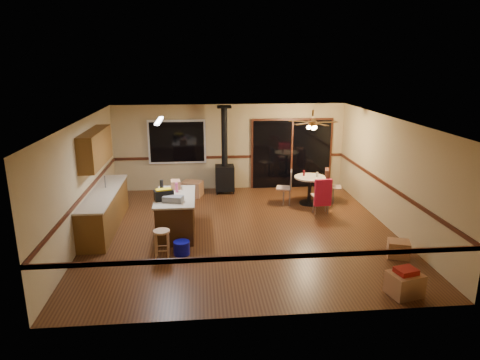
{
  "coord_description": "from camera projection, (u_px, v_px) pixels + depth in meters",
  "views": [
    {
      "loc": [
        -0.9,
        -9.29,
        3.85
      ],
      "look_at": [
        0.0,
        0.3,
        1.15
      ],
      "focal_mm": 32.0,
      "sensor_mm": 36.0,
      "label": 1
    }
  ],
  "objects": [
    {
      "name": "bar_stool",
      "position": [
        162.0,
        245.0,
        8.53
      ],
      "size": [
        0.43,
        0.43,
        0.61
      ],
      "primitive_type": "cylinder",
      "rotation": [
        0.0,
        0.0,
        0.39
      ],
      "color": "tan",
      "rests_on": "floor"
    },
    {
      "name": "blue_bucket",
      "position": [
        182.0,
        248.0,
        8.77
      ],
      "size": [
        0.37,
        0.37,
        0.28
      ],
      "primitive_type": "cylinder",
      "rotation": [
        0.0,
        0.0,
        0.13
      ],
      "color": "#0B0DA2",
      "rests_on": "floor"
    },
    {
      "name": "ceiling",
      "position": [
        241.0,
        120.0,
        9.32
      ],
      "size": [
        7.0,
        7.0,
        0.0
      ],
      "primitive_type": "plane",
      "rotation": [
        3.14,
        0.0,
        0.0
      ],
      "color": "silver",
      "rests_on": "ground"
    },
    {
      "name": "box_corner_a",
      "position": [
        405.0,
        284.0,
        7.23
      ],
      "size": [
        0.62,
        0.55,
        0.4
      ],
      "primitive_type": "cube",
      "rotation": [
        0.0,
        0.0,
        0.24
      ],
      "color": "#A46E49",
      "rests_on": "floor"
    },
    {
      "name": "upper_cabinets",
      "position": [
        95.0,
        148.0,
        9.88
      ],
      "size": [
        0.35,
        2.0,
        0.8
      ],
      "primitive_type": "cube",
      "color": "brown",
      "rests_on": "ground"
    },
    {
      "name": "dining_table",
      "position": [
        310.0,
        185.0,
        11.77
      ],
      "size": [
        0.86,
        0.86,
        0.78
      ],
      "color": "black",
      "rests_on": "ground"
    },
    {
      "name": "window",
      "position": [
        177.0,
        142.0,
        12.78
      ],
      "size": [
        1.72,
        0.1,
        1.32
      ],
      "primitive_type": "cube",
      "color": "black",
      "rests_on": "ground"
    },
    {
      "name": "chair_near",
      "position": [
        323.0,
        192.0,
        10.91
      ],
      "size": [
        0.45,
        0.48,
        0.7
      ],
      "color": "tan",
      "rests_on": "ground"
    },
    {
      "name": "countertop",
      "position": [
        103.0,
        192.0,
        9.98
      ],
      "size": [
        0.64,
        3.04,
        0.04
      ],
      "primitive_type": "cube",
      "color": "#C0B095",
      "rests_on": "lower_cabinets"
    },
    {
      "name": "bottle_white",
      "position": [
        176.0,
        184.0,
        10.31
      ],
      "size": [
        0.06,
        0.06,
        0.17
      ],
      "primitive_type": "cylinder",
      "rotation": [
        0.0,
        0.0,
        0.09
      ],
      "color": "white",
      "rests_on": "kitchen_island"
    },
    {
      "name": "kitchen_island",
      "position": [
        176.0,
        214.0,
        9.77
      ],
      "size": [
        0.88,
        1.68,
        0.9
      ],
      "color": "#3A210E",
      "rests_on": "ground"
    },
    {
      "name": "chair_left",
      "position": [
        288.0,
        183.0,
        11.77
      ],
      "size": [
        0.49,
        0.49,
        0.51
      ],
      "color": "tan",
      "rests_on": "ground"
    },
    {
      "name": "chair_rail",
      "position": [
        241.0,
        190.0,
        9.75
      ],
      "size": [
        7.0,
        7.0,
        0.08
      ],
      "primitive_type": null,
      "color": "#3F1B0F",
      "rests_on": "ground"
    },
    {
      "name": "fluorescent_strip",
      "position": [
        159.0,
        121.0,
        9.46
      ],
      "size": [
        0.1,
        1.2,
        0.04
      ],
      "primitive_type": "cube",
      "color": "white",
      "rests_on": "ceiling"
    },
    {
      "name": "bottle_dark",
      "position": [
        162.0,
        186.0,
        9.88
      ],
      "size": [
        0.09,
        0.09,
        0.29
      ],
      "primitive_type": "cylinder",
      "rotation": [
        0.0,
        0.0,
        0.08
      ],
      "color": "black",
      "rests_on": "kitchen_island"
    },
    {
      "name": "wall_left",
      "position": [
        82.0,
        181.0,
        9.36
      ],
      "size": [
        0.0,
        7.0,
        7.0
      ],
      "primitive_type": "plane",
      "rotation": [
        1.57,
        0.0,
        1.57
      ],
      "color": "tan",
      "rests_on": "ground"
    },
    {
      "name": "toolbox_yellow_lid",
      "position": [
        163.0,
        190.0,
        9.3
      ],
      "size": [
        0.37,
        0.27,
        0.03
      ],
      "primitive_type": "cube",
      "rotation": [
        0.0,
        0.0,
        0.3
      ],
      "color": "gold",
      "rests_on": "toolbox_black"
    },
    {
      "name": "floor",
      "position": [
        241.0,
        231.0,
        10.02
      ],
      "size": [
        7.0,
        7.0,
        0.0
      ],
      "primitive_type": "plane",
      "color": "#4A2814",
      "rests_on": "ground"
    },
    {
      "name": "glass_cream",
      "position": [
        317.0,
        175.0,
        11.65
      ],
      "size": [
        0.08,
        0.08,
        0.14
      ],
      "primitive_type": "cylinder",
      "rotation": [
        0.0,
        0.0,
        0.41
      ],
      "color": "beige",
      "rests_on": "dining_table"
    },
    {
      "name": "ceiling_fan",
      "position": [
        312.0,
        125.0,
        11.32
      ],
      "size": [
        0.24,
        0.24,
        0.55
      ],
      "color": "brown",
      "rests_on": "ceiling"
    },
    {
      "name": "toolbox_grey",
      "position": [
        173.0,
        199.0,
        9.22
      ],
      "size": [
        0.47,
        0.34,
        0.13
      ],
      "primitive_type": "cube",
      "rotation": [
        0.0,
        0.0,
        -0.27
      ],
      "color": "slate",
      "rests_on": "kitchen_island"
    },
    {
      "name": "wall_right",
      "position": [
        390.0,
        174.0,
        9.99
      ],
      "size": [
        0.0,
        7.0,
        7.0
      ],
      "primitive_type": "plane",
      "rotation": [
        1.57,
        0.0,
        -1.57
      ],
      "color": "tan",
      "rests_on": "ground"
    },
    {
      "name": "wall_back",
      "position": [
        230.0,
        147.0,
        13.03
      ],
      "size": [
        7.0,
        0.0,
        7.0
      ],
      "primitive_type": "plane",
      "rotation": [
        1.57,
        0.0,
        0.0
      ],
      "color": "tan",
      "rests_on": "ground"
    },
    {
      "name": "box_under_window",
      "position": [
        192.0,
        189.0,
        12.52
      ],
      "size": [
        0.67,
        0.6,
        0.44
      ],
      "primitive_type": "cube",
      "rotation": [
        0.0,
        0.0,
        -0.33
      ],
      "color": "#A46E49",
      "rests_on": "floor"
    },
    {
      "name": "lower_cabinets",
      "position": [
        105.0,
        210.0,
        10.1
      ],
      "size": [
        0.6,
        3.0,
        0.86
      ],
      "primitive_type": "cube",
      "color": "brown",
      "rests_on": "ground"
    },
    {
      "name": "chair_right",
      "position": [
        327.0,
        182.0,
        11.9
      ],
      "size": [
        0.56,
        0.53,
        0.7
      ],
      "color": "tan",
      "rests_on": "ground"
    },
    {
      "name": "toolbox_black",
      "position": [
        164.0,
        195.0,
        9.34
      ],
      "size": [
        0.45,
        0.32,
        0.23
      ],
      "primitive_type": "cube",
      "rotation": [
        0.0,
        0.0,
        0.3
      ],
      "color": "black",
      "rests_on": "kitchen_island"
    },
    {
      "name": "box_on_island",
      "position": [
        176.0,
        184.0,
        10.19
      ],
      "size": [
        0.25,
        0.32,
        0.2
      ],
      "primitive_type": "cube",
      "rotation": [
        0.0,
        0.0,
        0.12
      ],
      "color": "#A46E49",
      "rests_on": "kitchen_island"
    },
    {
      "name": "bottle_pink",
      "position": [
        177.0,
        188.0,
        9.89
      ],
      "size": [
        0.08,
        0.08,
        0.22
      ],
      "primitive_type": "cylinder",
      "rotation": [
        0.0,
        0.0,
        0.2
      ],
      "color": "#D84C8C",
      "rests_on": "kitchen_island"
    },
    {
      "name": "box_corner_b",
      "position": [
        398.0,
        249.0,
        8.64
      ],
      "size": [
        0.52,
        0.48,
        0.34
      ],
      "primitive_type": "cube",
      "rotation": [
        0.0,
        0.0,
        -0.33
      ],
      "color": "#A46E49",
      "rests_on": "floor"
    },
    {
      "name": "wood_stove",
      "position": [
        225.0,
        169.0,
        12.73
      ],
      "size": [
        0.55,
        0.5,
        2.52
      ],
      "color": "black",
      "rests_on": "ground"
    },
    {
      "name": "wall_front",
      "position": [
        264.0,
        239.0,
        6.32
      ],
      "size": [
        7.0,
        0.0,
        7.0
      ],
      "primitive_type": "plane",
      "rotation": [
        -1.57,
        0.0,
        0.0
      ],
      "color": "tan",
      "rests_on": "ground"
    },
    {
      "name": "sliding_door",
      "position": [
        292.0,
        154.0,
        13.22
      ],
      "size": [
        2.52,
        0.1,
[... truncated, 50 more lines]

